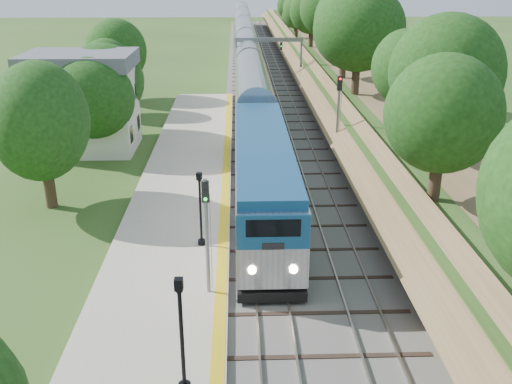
{
  "coord_description": "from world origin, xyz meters",
  "views": [
    {
      "loc": [
        -1.48,
        -16.28,
        14.45
      ],
      "look_at": [
        -0.5,
        12.86,
        2.8
      ],
      "focal_mm": 40.0,
      "sensor_mm": 36.0,
      "label": 1
    }
  ],
  "objects_px": {
    "train": "(246,52)",
    "signal_farside": "(338,109)",
    "lamppost_far": "(201,213)",
    "signal_gantry": "(269,49)",
    "signal_platform": "(206,224)",
    "station_building": "(84,101)",
    "lamppost_mid": "(182,343)"
  },
  "relations": [
    {
      "from": "train",
      "to": "signal_farside",
      "type": "height_order",
      "value": "signal_farside"
    },
    {
      "from": "lamppost_far",
      "to": "signal_platform",
      "type": "bearing_deg",
      "value": -83.0
    },
    {
      "from": "lamppost_far",
      "to": "signal_farside",
      "type": "xyz_separation_m",
      "value": [
        9.69,
        14.6,
        2.03
      ]
    },
    {
      "from": "signal_farside",
      "to": "lamppost_mid",
      "type": "bearing_deg",
      "value": -110.39
    },
    {
      "from": "train",
      "to": "lamppost_mid",
      "type": "height_order",
      "value": "train"
    },
    {
      "from": "signal_gantry",
      "to": "signal_farside",
      "type": "distance_m",
      "value": 29.27
    },
    {
      "from": "signal_gantry",
      "to": "lamppost_far",
      "type": "bearing_deg",
      "value": -97.78
    },
    {
      "from": "train",
      "to": "signal_platform",
      "type": "relative_size",
      "value": 23.42
    },
    {
      "from": "station_building",
      "to": "train",
      "type": "height_order",
      "value": "station_building"
    },
    {
      "from": "train",
      "to": "signal_farside",
      "type": "xyz_separation_m",
      "value": [
        6.2,
        -43.65,
        1.82
      ]
    },
    {
      "from": "signal_gantry",
      "to": "train",
      "type": "distance_m",
      "value": 15.02
    },
    {
      "from": "train",
      "to": "station_building",
      "type": "bearing_deg",
      "value": -109.46
    },
    {
      "from": "signal_platform",
      "to": "signal_farside",
      "type": "relative_size",
      "value": 0.82
    },
    {
      "from": "lamppost_far",
      "to": "lamppost_mid",
      "type": "bearing_deg",
      "value": -89.89
    },
    {
      "from": "signal_gantry",
      "to": "train",
      "type": "xyz_separation_m",
      "value": [
        -2.47,
        14.62,
        -2.39
      ]
    },
    {
      "from": "lamppost_mid",
      "to": "signal_platform",
      "type": "height_order",
      "value": "signal_platform"
    },
    {
      "from": "train",
      "to": "signal_farside",
      "type": "relative_size",
      "value": 19.24
    },
    {
      "from": "station_building",
      "to": "signal_gantry",
      "type": "height_order",
      "value": "station_building"
    },
    {
      "from": "station_building",
      "to": "lamppost_mid",
      "type": "relative_size",
      "value": 1.88
    },
    {
      "from": "station_building",
      "to": "train",
      "type": "relative_size",
      "value": 0.07
    },
    {
      "from": "signal_gantry",
      "to": "signal_platform",
      "type": "xyz_separation_m",
      "value": [
        -5.37,
        -48.41,
        -1.03
      ]
    },
    {
      "from": "station_building",
      "to": "train",
      "type": "xyz_separation_m",
      "value": [
        14.0,
        39.62,
        -1.66
      ]
    },
    {
      "from": "lamppost_mid",
      "to": "signal_farside",
      "type": "height_order",
      "value": "signal_farside"
    },
    {
      "from": "train",
      "to": "lamppost_far",
      "type": "relative_size",
      "value": 31.57
    },
    {
      "from": "station_building",
      "to": "lamppost_far",
      "type": "relative_size",
      "value": 2.09
    },
    {
      "from": "station_building",
      "to": "lamppost_far",
      "type": "height_order",
      "value": "station_building"
    },
    {
      "from": "lamppost_mid",
      "to": "signal_farside",
      "type": "distance_m",
      "value": 27.8
    },
    {
      "from": "signal_gantry",
      "to": "signal_platform",
      "type": "distance_m",
      "value": 48.71
    },
    {
      "from": "signal_gantry",
      "to": "train",
      "type": "height_order",
      "value": "signal_gantry"
    },
    {
      "from": "train",
      "to": "lamppost_mid",
      "type": "distance_m",
      "value": 69.73
    },
    {
      "from": "lamppost_mid",
      "to": "signal_platform",
      "type": "bearing_deg",
      "value": 85.12
    },
    {
      "from": "train",
      "to": "signal_farside",
      "type": "bearing_deg",
      "value": -81.92
    }
  ]
}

